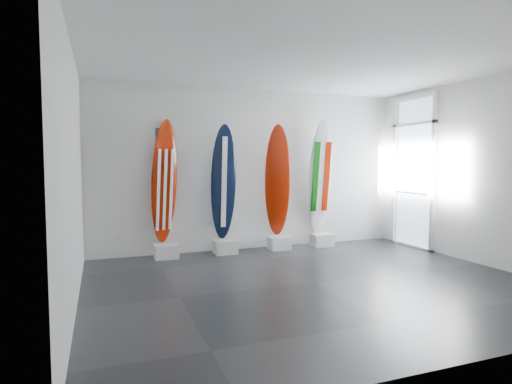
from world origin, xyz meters
name	(u,v)px	position (x,y,z in m)	size (l,w,h in m)	color
floor	(315,282)	(0.00, 0.00, 0.00)	(6.00, 6.00, 0.00)	black
ceiling	(317,59)	(0.00, 0.00, 3.00)	(6.00, 6.00, 0.00)	white
wall_back	(252,170)	(0.00, 2.50, 1.50)	(6.00, 6.00, 0.00)	white
wall_front	(469,180)	(0.00, -2.50, 1.50)	(6.00, 6.00, 0.00)	white
wall_left	(73,175)	(-3.00, 0.00, 1.50)	(5.00, 5.00, 0.00)	white
wall_right	(483,171)	(3.00, 0.00, 1.50)	(5.00, 5.00, 0.00)	white
display_block_usa	(166,251)	(-1.69, 2.18, 0.12)	(0.40, 0.30, 0.24)	silver
surfboard_usa	(164,182)	(-1.69, 2.28, 1.30)	(0.48, 0.08, 2.14)	#911803
display_block_navy	(225,247)	(-0.63, 2.18, 0.12)	(0.40, 0.30, 0.24)	silver
surfboard_navy	(223,182)	(-0.63, 2.28, 1.28)	(0.47, 0.08, 2.09)	black
display_block_swiss	(279,243)	(0.43, 2.18, 0.12)	(0.40, 0.30, 0.24)	silver
surfboard_swiss	(278,181)	(0.43, 2.28, 1.29)	(0.48, 0.08, 2.12)	#911803
display_block_italy	(322,240)	(1.33, 2.18, 0.12)	(0.40, 0.30, 0.24)	silver
surfboard_italy	(320,177)	(1.33, 2.28, 1.35)	(0.51, 0.08, 2.24)	white
wall_outlet	(118,238)	(-2.45, 2.48, 0.35)	(0.09, 0.02, 0.13)	silver
glass_door	(413,174)	(2.97, 1.55, 1.43)	(0.12, 1.16, 2.85)	white
balcony	(464,218)	(4.30, 1.55, 0.50)	(2.80, 2.20, 1.20)	slate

